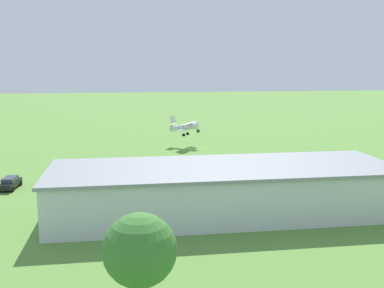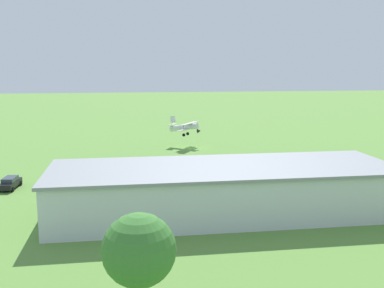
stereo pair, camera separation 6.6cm
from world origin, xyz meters
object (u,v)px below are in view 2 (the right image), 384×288
(car_orange, at_px, (66,179))
(person_beside_truck, at_px, (119,173))
(person_watching_takeoff, at_px, (315,175))
(biplane, at_px, (185,127))
(person_walking_on_apron, at_px, (307,174))
(tree_at_field_edge, at_px, (139,251))
(car_black, at_px, (10,183))
(hangar, at_px, (223,190))
(person_near_hangar_door, at_px, (260,166))

(car_orange, bearing_deg, person_beside_truck, -159.89)
(person_watching_takeoff, bearing_deg, biplane, -63.87)
(person_walking_on_apron, relative_size, person_watching_takeoff, 0.98)
(tree_at_field_edge, bearing_deg, car_black, -66.29)
(person_beside_truck, bearing_deg, hangar, 123.62)
(car_orange, height_order, person_near_hangar_door, car_orange)
(car_black, bearing_deg, person_walking_on_apron, 178.75)
(hangar, distance_m, biplane, 42.41)
(person_near_hangar_door, distance_m, person_beside_truck, 21.84)
(biplane, relative_size, car_black, 1.47)
(biplane, xyz_separation_m, person_near_hangar_door, (-8.64, 23.44, -3.23))
(biplane, xyz_separation_m, person_watching_takeoff, (-14.84, 30.25, -3.25))
(car_orange, relative_size, car_black, 0.86)
(person_near_hangar_door, xyz_separation_m, person_watching_takeoff, (-6.20, 6.81, -0.01))
(tree_at_field_edge, bearing_deg, person_walking_on_apron, -125.41)
(hangar, distance_m, tree_at_field_edge, 24.90)
(hangar, relative_size, car_orange, 9.26)
(person_watching_takeoff, bearing_deg, person_walking_on_apron, -57.17)
(car_orange, relative_size, person_walking_on_apron, 2.63)
(car_orange, xyz_separation_m, person_near_hangar_door, (-29.00, -3.91, -0.03))
(car_orange, bearing_deg, hangar, 141.58)
(hangar, bearing_deg, car_black, -28.46)
(car_black, xyz_separation_m, tree_at_field_edge, (-16.15, 36.77, 4.92))
(tree_at_field_edge, bearing_deg, person_near_hangar_door, -115.75)
(person_beside_truck, distance_m, tree_at_field_edge, 40.60)
(biplane, height_order, person_beside_truck, biplane)
(car_orange, bearing_deg, car_black, 6.79)
(biplane, height_order, person_near_hangar_door, biplane)
(hangar, xyz_separation_m, person_beside_truck, (11.74, -17.65, -1.86))
(hangar, bearing_deg, person_watching_takeoff, -143.32)
(hangar, bearing_deg, tree_at_field_edge, 66.20)
(hangar, relative_size, car_black, 8.00)
(car_orange, relative_size, tree_at_field_edge, 0.51)
(person_near_hangar_door, xyz_separation_m, person_beside_truck, (21.80, 1.27, 0.05))
(person_walking_on_apron, bearing_deg, car_black, -1.25)
(hangar, xyz_separation_m, car_black, (26.12, -14.16, -1.89))
(biplane, bearing_deg, car_orange, 53.34)
(person_beside_truck, height_order, tree_at_field_edge, tree_at_field_edge)
(person_watching_takeoff, xyz_separation_m, tree_at_field_edge, (26.24, 34.72, 4.96))
(person_walking_on_apron, xyz_separation_m, tree_at_field_edge, (25.50, 35.86, 4.98))
(hangar, distance_m, car_orange, 24.24)
(person_beside_truck, relative_size, tree_at_field_edge, 0.21)
(person_near_hangar_door, relative_size, person_walking_on_apron, 1.04)
(person_watching_takeoff, bearing_deg, car_orange, -4.72)
(hangar, distance_m, person_near_hangar_door, 21.52)
(person_near_hangar_door, bearing_deg, car_black, 7.50)
(car_black, distance_m, person_watching_takeoff, 42.44)
(car_black, distance_m, tree_at_field_edge, 40.46)
(person_walking_on_apron, bearing_deg, tree_at_field_edge, 54.59)
(person_walking_on_apron, bearing_deg, hangar, 40.48)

